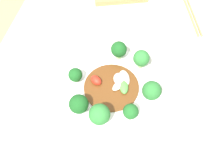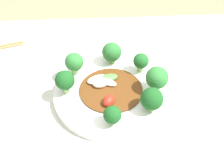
{
  "view_description": "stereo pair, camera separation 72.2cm",
  "coord_description": "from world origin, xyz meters",
  "px_view_note": "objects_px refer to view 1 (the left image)",
  "views": [
    {
      "loc": [
        0.42,
        0.08,
        1.37
      ],
      "look_at": [
        0.03,
        0.0,
        0.74
      ],
      "focal_mm": 42.0,
      "sensor_mm": 36.0,
      "label": 1
    },
    {
      "loc": [
        -0.0,
        -0.48,
        1.19
      ],
      "look_at": [
        0.03,
        0.0,
        0.74
      ],
      "focal_mm": 42.0,
      "sensor_mm": 36.0,
      "label": 2
    }
  ],
  "objects_px": {
    "broccoli_south": "(75,75)",
    "broccoli_west": "(119,50)",
    "broccoli_northeast": "(131,112)",
    "chopsticks": "(191,13)",
    "broccoli_southeast": "(79,104)",
    "stirfry_center": "(114,84)",
    "plate": "(112,89)",
    "broccoli_north": "(152,91)",
    "broccoli_east": "(100,115)",
    "broccoli_northwest": "(141,58)"
  },
  "relations": [
    {
      "from": "broccoli_south",
      "to": "broccoli_west",
      "type": "bearing_deg",
      "value": 135.57
    },
    {
      "from": "broccoli_south",
      "to": "broccoli_northeast",
      "type": "xyz_separation_m",
      "value": [
        0.09,
        0.18,
        0.01
      ]
    },
    {
      "from": "broccoli_south",
      "to": "chopsticks",
      "type": "xyz_separation_m",
      "value": [
        -0.38,
        0.33,
        -0.05
      ]
    },
    {
      "from": "broccoli_southeast",
      "to": "chopsticks",
      "type": "bearing_deg",
      "value": 148.49
    },
    {
      "from": "broccoli_northeast",
      "to": "broccoli_southeast",
      "type": "distance_m",
      "value": 0.14
    },
    {
      "from": "broccoli_northeast",
      "to": "stirfry_center",
      "type": "xyz_separation_m",
      "value": [
        -0.09,
        -0.06,
        -0.03
      ]
    },
    {
      "from": "stirfry_center",
      "to": "plate",
      "type": "bearing_deg",
      "value": -30.64
    },
    {
      "from": "broccoli_southeast",
      "to": "stirfry_center",
      "type": "relative_size",
      "value": 0.39
    },
    {
      "from": "broccoli_south",
      "to": "broccoli_southeast",
      "type": "xyz_separation_m",
      "value": [
        0.09,
        0.04,
        0.01
      ]
    },
    {
      "from": "plate",
      "to": "broccoli_north",
      "type": "distance_m",
      "value": 0.12
    },
    {
      "from": "plate",
      "to": "broccoli_south",
      "type": "xyz_separation_m",
      "value": [
        -0.0,
        -0.11,
        0.04
      ]
    },
    {
      "from": "broccoli_south",
      "to": "broccoli_east",
      "type": "xyz_separation_m",
      "value": [
        0.12,
        0.1,
        0.01
      ]
    },
    {
      "from": "stirfry_center",
      "to": "broccoli_north",
      "type": "bearing_deg",
      "value": 80.78
    },
    {
      "from": "broccoli_northwest",
      "to": "chopsticks",
      "type": "relative_size",
      "value": 0.29
    },
    {
      "from": "stirfry_center",
      "to": "chopsticks",
      "type": "xyz_separation_m",
      "value": [
        -0.38,
        0.21,
        -0.02
      ]
    },
    {
      "from": "broccoli_northwest",
      "to": "broccoli_north",
      "type": "bearing_deg",
      "value": 23.01
    },
    {
      "from": "plate",
      "to": "chopsticks",
      "type": "relative_size",
      "value": 1.3
    },
    {
      "from": "broccoli_east",
      "to": "stirfry_center",
      "type": "distance_m",
      "value": 0.13
    },
    {
      "from": "plate",
      "to": "broccoli_west",
      "type": "xyz_separation_m",
      "value": [
        -0.11,
        -0.0,
        0.05
      ]
    },
    {
      "from": "broccoli_south",
      "to": "broccoli_northeast",
      "type": "relative_size",
      "value": 0.87
    },
    {
      "from": "stirfry_center",
      "to": "chopsticks",
      "type": "relative_size",
      "value": 0.71
    },
    {
      "from": "broccoli_northeast",
      "to": "stirfry_center",
      "type": "relative_size",
      "value": 0.36
    },
    {
      "from": "stirfry_center",
      "to": "chopsticks",
      "type": "distance_m",
      "value": 0.43
    },
    {
      "from": "broccoli_west",
      "to": "stirfry_center",
      "type": "distance_m",
      "value": 0.11
    },
    {
      "from": "broccoli_north",
      "to": "chopsticks",
      "type": "relative_size",
      "value": 0.28
    },
    {
      "from": "broccoli_south",
      "to": "chopsticks",
      "type": "distance_m",
      "value": 0.5
    },
    {
      "from": "broccoli_northwest",
      "to": "broccoli_west",
      "type": "bearing_deg",
      "value": -105.23
    },
    {
      "from": "broccoli_south",
      "to": "broccoli_north",
      "type": "height_order",
      "value": "broccoli_north"
    },
    {
      "from": "broccoli_west",
      "to": "broccoli_southeast",
      "type": "distance_m",
      "value": 0.21
    },
    {
      "from": "chopsticks",
      "to": "broccoli_south",
      "type": "bearing_deg",
      "value": -40.64
    },
    {
      "from": "broccoli_northeast",
      "to": "broccoli_southeast",
      "type": "xyz_separation_m",
      "value": [
        0.01,
        -0.14,
        -0.0
      ]
    },
    {
      "from": "broccoli_west",
      "to": "broccoli_northwest",
      "type": "xyz_separation_m",
      "value": [
        0.02,
        0.07,
        -0.0
      ]
    },
    {
      "from": "plate",
      "to": "broccoli_north",
      "type": "xyz_separation_m",
      "value": [
        0.01,
        0.11,
        0.04
      ]
    },
    {
      "from": "broccoli_northwest",
      "to": "broccoli_east",
      "type": "xyz_separation_m",
      "value": [
        0.21,
        -0.08,
        0.0
      ]
    },
    {
      "from": "plate",
      "to": "stirfry_center",
      "type": "xyz_separation_m",
      "value": [
        -0.01,
        0.01,
        0.02
      ]
    },
    {
      "from": "broccoli_east",
      "to": "broccoli_west",
      "type": "bearing_deg",
      "value": 177.72
    },
    {
      "from": "broccoli_northeast",
      "to": "broccoli_north",
      "type": "xyz_separation_m",
      "value": [
        -0.08,
        0.05,
        -0.0
      ]
    },
    {
      "from": "broccoli_northwest",
      "to": "broccoli_north",
      "type": "distance_m",
      "value": 0.11
    },
    {
      "from": "broccoli_east",
      "to": "broccoli_southeast",
      "type": "relative_size",
      "value": 1.16
    },
    {
      "from": "broccoli_northeast",
      "to": "broccoli_north",
      "type": "height_order",
      "value": "broccoli_north"
    },
    {
      "from": "broccoli_northwest",
      "to": "broccoli_south",
      "type": "distance_m",
      "value": 0.2
    },
    {
      "from": "broccoli_southeast",
      "to": "chopsticks",
      "type": "xyz_separation_m",
      "value": [
        -0.47,
        0.29,
        -0.05
      ]
    },
    {
      "from": "plate",
      "to": "stirfry_center",
      "type": "bearing_deg",
      "value": 149.36
    },
    {
      "from": "broccoli_northeast",
      "to": "plate",
      "type": "bearing_deg",
      "value": -141.57
    },
    {
      "from": "plate",
      "to": "broccoli_north",
      "type": "relative_size",
      "value": 4.7
    },
    {
      "from": "broccoli_northwest",
      "to": "broccoli_south",
      "type": "xyz_separation_m",
      "value": [
        0.09,
        -0.18,
        -0.01
      ]
    },
    {
      "from": "plate",
      "to": "broccoli_northwest",
      "type": "xyz_separation_m",
      "value": [
        -0.09,
        0.07,
        0.05
      ]
    },
    {
      "from": "broccoli_northeast",
      "to": "broccoli_east",
      "type": "relative_size",
      "value": 0.8
    },
    {
      "from": "broccoli_east",
      "to": "chopsticks",
      "type": "xyz_separation_m",
      "value": [
        -0.5,
        0.23,
        -0.06
      ]
    },
    {
      "from": "broccoli_south",
      "to": "broccoli_east",
      "type": "bearing_deg",
      "value": 40.47
    }
  ]
}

